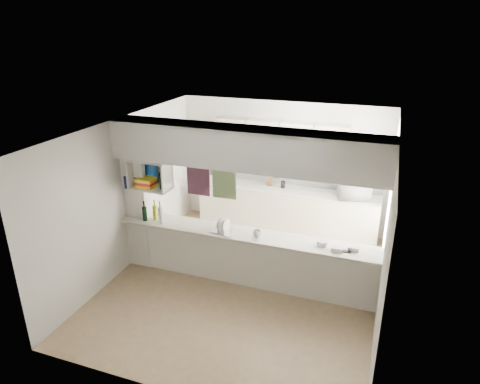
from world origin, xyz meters
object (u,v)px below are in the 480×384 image
at_px(bowl, 356,181).
at_px(wine_bottles, 154,213).
at_px(microwave, 354,190).
at_px(dish_rack, 225,226).

relative_size(bowl, wine_bottles, 0.62).
height_order(microwave, wine_bottles, wine_bottles).
xyz_separation_m(bowl, dish_rack, (-1.80, -2.08, -0.26)).
relative_size(microwave, bowl, 2.44).
distance_m(dish_rack, wine_bottles, 1.25).
bearing_deg(wine_bottles, bowl, 34.87).
distance_m(bowl, wine_bottles, 3.72).
height_order(bowl, wine_bottles, wine_bottles).
bearing_deg(wine_bottles, dish_rack, 2.06).
xyz_separation_m(dish_rack, wine_bottles, (-1.25, -0.04, 0.05)).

